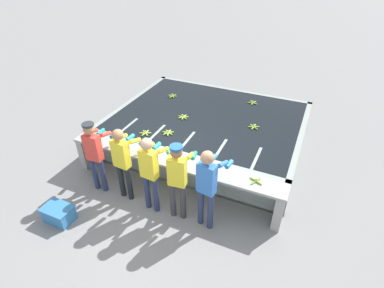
% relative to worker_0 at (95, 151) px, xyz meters
% --- Properties ---
extents(ground_plane, '(80.00, 80.00, 0.00)m').
position_rel_worker_0_xyz_m(ground_plane, '(1.42, 0.30, -0.97)').
color(ground_plane, gray).
rests_on(ground_plane, ground).
extents(wash_tank, '(4.58, 3.59, 0.83)m').
position_rel_worker_0_xyz_m(wash_tank, '(1.42, 2.53, -0.56)').
color(wash_tank, gray).
rests_on(wash_tank, ground).
extents(work_ledge, '(4.58, 0.45, 0.83)m').
position_rel_worker_0_xyz_m(work_ledge, '(1.42, 0.52, -0.37)').
color(work_ledge, '#9E9E99').
rests_on(work_ledge, ground).
extents(worker_0, '(0.43, 0.72, 1.61)m').
position_rel_worker_0_xyz_m(worker_0, '(0.00, 0.00, 0.00)').
color(worker_0, navy).
rests_on(worker_0, ground).
extents(worker_1, '(0.44, 0.72, 1.62)m').
position_rel_worker_0_xyz_m(worker_1, '(0.64, 0.03, -0.01)').
color(worker_1, '#1E2328').
rests_on(worker_1, ground).
extents(worker_2, '(0.44, 0.72, 1.65)m').
position_rel_worker_0_xyz_m(worker_2, '(1.29, -0.04, 0.01)').
color(worker_2, navy).
rests_on(worker_2, ground).
extents(worker_3, '(0.46, 0.74, 1.63)m').
position_rel_worker_0_xyz_m(worker_3, '(1.83, -0.01, 0.01)').
color(worker_3, '#38383D').
rests_on(worker_3, ground).
extents(worker_4, '(0.47, 0.74, 1.67)m').
position_rel_worker_0_xyz_m(worker_4, '(2.39, -0.01, 0.03)').
color(worker_4, navy).
rests_on(worker_4, ground).
extents(banana_bunch_floating_0, '(0.27, 0.28, 0.08)m').
position_rel_worker_0_xyz_m(banana_bunch_floating_0, '(0.89, 2.17, -0.13)').
color(banana_bunch_floating_0, '#9EC642').
rests_on(banana_bunch_floating_0, wash_tank).
extents(banana_bunch_floating_1, '(0.28, 0.28, 0.08)m').
position_rel_worker_0_xyz_m(banana_bunch_floating_1, '(0.90, 1.38, -0.13)').
color(banana_bunch_floating_1, '#9EC642').
rests_on(banana_bunch_floating_1, wash_tank).
extents(banana_bunch_floating_2, '(0.28, 0.28, 0.08)m').
position_rel_worker_0_xyz_m(banana_bunch_floating_2, '(0.09, 3.14, -0.13)').
color(banana_bunch_floating_2, '#75A333').
rests_on(banana_bunch_floating_2, wash_tank).
extents(banana_bunch_floating_3, '(0.27, 0.28, 0.08)m').
position_rel_worker_0_xyz_m(banana_bunch_floating_3, '(0.44, 1.15, -0.13)').
color(banana_bunch_floating_3, '#9EC642').
rests_on(banana_bunch_floating_3, wash_tank).
extents(banana_bunch_floating_4, '(0.27, 0.28, 0.08)m').
position_rel_worker_0_xyz_m(banana_bunch_floating_4, '(2.59, 2.42, -0.13)').
color(banana_bunch_floating_4, '#8CB738').
rests_on(banana_bunch_floating_4, wash_tank).
extents(banana_bunch_floating_5, '(0.28, 0.27, 0.08)m').
position_rel_worker_0_xyz_m(banana_bunch_floating_5, '(2.24, 3.64, -0.13)').
color(banana_bunch_floating_5, '#93BC3D').
rests_on(banana_bunch_floating_5, wash_tank).
extents(banana_bunch_ledge_0, '(0.28, 0.28, 0.08)m').
position_rel_worker_0_xyz_m(banana_bunch_ledge_0, '(1.00, 0.43, -0.12)').
color(banana_bunch_ledge_0, '#7FAD33').
rests_on(banana_bunch_ledge_0, work_ledge).
extents(banana_bunch_ledge_1, '(0.27, 0.27, 0.08)m').
position_rel_worker_0_xyz_m(banana_bunch_ledge_1, '(3.11, 0.56, -0.12)').
color(banana_bunch_ledge_1, '#7FAD33').
rests_on(banana_bunch_ledge_1, work_ledge).
extents(banana_bunch_ledge_2, '(0.26, 0.28, 0.08)m').
position_rel_worker_0_xyz_m(banana_bunch_ledge_2, '(1.65, 0.44, -0.12)').
color(banana_bunch_ledge_2, '#9EC642').
rests_on(banana_bunch_ledge_2, work_ledge).
extents(knife_0, '(0.35, 0.11, 0.02)m').
position_rel_worker_0_xyz_m(knife_0, '(0.21, 0.56, -0.13)').
color(knife_0, silver).
rests_on(knife_0, work_ledge).
extents(knife_1, '(0.17, 0.33, 0.02)m').
position_rel_worker_0_xyz_m(knife_1, '(-0.41, 0.53, -0.13)').
color(knife_1, silver).
rests_on(knife_1, work_ledge).
extents(crate, '(0.55, 0.39, 0.32)m').
position_rel_worker_0_xyz_m(crate, '(-0.16, -1.06, -0.81)').
color(crate, '#3375B7').
rests_on(crate, ground).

